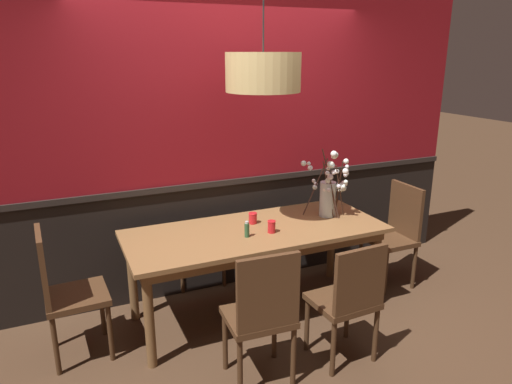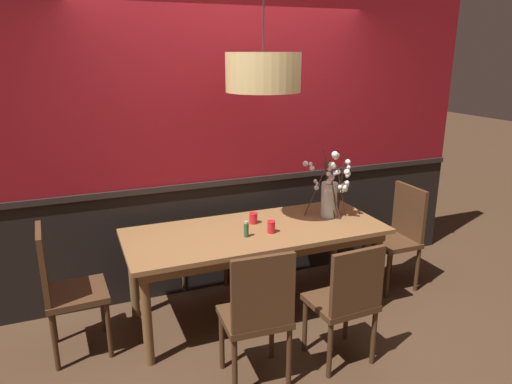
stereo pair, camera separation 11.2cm
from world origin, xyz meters
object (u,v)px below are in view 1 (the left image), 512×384
Objects in this scene: dining_table at (256,238)px; chair_near_side_left at (262,312)px; chair_head_west_end at (64,289)px; chair_head_east_end at (396,230)px; chair_far_side_right at (248,220)px; chair_far_side_left at (196,227)px; chair_near_side_right at (349,297)px; condiment_bottle at (247,230)px; pendant_lamp at (263,72)px; vase_with_blossoms at (329,192)px; candle_holder_nearer_center at (253,218)px; candle_holder_nearer_edge at (272,227)px.

dining_table is 2.15× the size of chair_near_side_left.
chair_head_east_end is at bearing -0.33° from chair_head_west_end.
chair_far_side_right is (0.60, 1.67, -0.03)m from chair_near_side_left.
chair_far_side_left is 1.04× the size of chair_far_side_right.
chair_near_side_right is at bearing -88.50° from chair_far_side_right.
chair_near_side_right is 0.91m from condiment_bottle.
chair_near_side_right is 1.05× the size of pendant_lamp.
chair_head_east_end is 1.58× the size of vase_with_blossoms.
chair_head_west_end is 1.04× the size of chair_far_side_left.
chair_head_east_end is 1.43m from chair_far_side_right.
pendant_lamp reaches higher than candle_holder_nearer_center.
chair_far_side_left is 9.60× the size of candle_holder_nearer_edge.
chair_far_side_right is 7.19× the size of condiment_bottle.
dining_table is 0.76m from vase_with_blossoms.
condiment_bottle is at bearing 122.71° from chair_near_side_right.
pendant_lamp is at bearing -179.76° from chair_head_east_end.
dining_table is 0.19m from candle_holder_nearer_center.
candle_holder_nearer_center is (0.03, 0.13, 0.13)m from dining_table.
chair_far_side_right is (-0.04, 1.69, 0.01)m from chair_near_side_right.
chair_head_west_end is at bearing -175.48° from candle_holder_nearer_center.
candle_holder_nearer_edge is 0.78× the size of condiment_bottle.
pendant_lamp reaches higher than chair_near_side_left.
dining_table is at bearing 179.87° from chair_head_east_end.
chair_far_side_left is at bearing 97.48° from condiment_bottle.
chair_near_side_right is at bearing -1.84° from chair_near_side_left.
dining_table is at bearing -72.88° from chair_far_side_left.
chair_far_side_right is at bearing 66.75° from condiment_bottle.
chair_head_west_end reaches higher than candle_holder_nearer_center.
chair_near_side_left is 1.05m from candle_holder_nearer_center.
pendant_lamp is (0.02, -0.14, 1.18)m from candle_holder_nearer_center.
pendant_lamp is (-0.28, 0.83, 1.48)m from chair_near_side_right.
dining_table is at bearing 124.82° from candle_holder_nearer_edge.
dining_table is 0.19m from candle_holder_nearer_edge.
candle_holder_nearer_edge is (-0.25, 0.72, 0.30)m from chair_near_side_right.
condiment_bottle is (1.33, -0.14, 0.28)m from chair_head_west_end.
chair_far_side_right reaches higher than condiment_bottle.
condiment_bottle is at bearing 74.95° from chair_near_side_left.
candle_holder_nearer_center is 0.72× the size of condiment_bottle.
chair_head_west_end is 2.21m from vase_with_blossoms.
candle_holder_nearer_center reaches higher than dining_table.
chair_far_side_right is 1.06× the size of pendant_lamp.
chair_far_side_left is 1.05m from candle_holder_nearer_edge.
chair_far_side_left is at bearing -178.37° from chair_far_side_right.
candle_holder_nearer_edge is at bearing -4.84° from chair_head_west_end.
chair_near_side_left is at bearing -114.63° from pendant_lamp.
pendant_lamp reaches higher than vase_with_blossoms.
dining_table is 21.00× the size of candle_holder_nearer_edge.
chair_head_west_end is at bearing 174.17° from condiment_bottle.
dining_table is at bearing 170.31° from pendant_lamp.
chair_head_east_end reaches higher than condiment_bottle.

